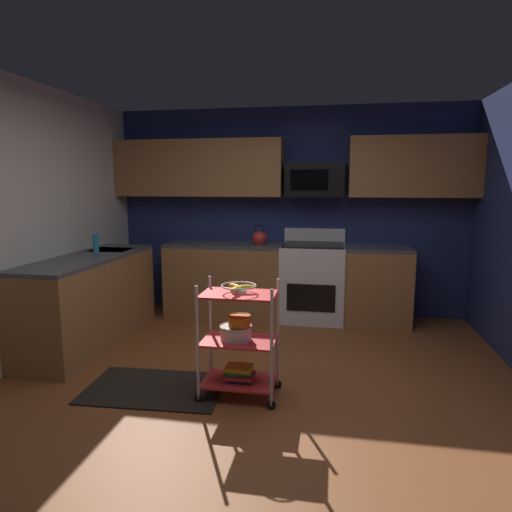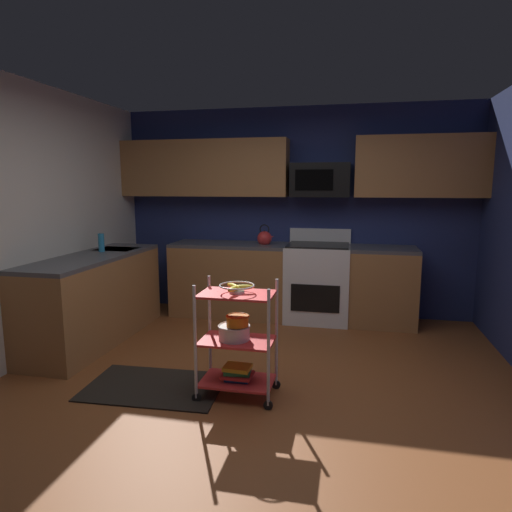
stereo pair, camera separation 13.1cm
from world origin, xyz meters
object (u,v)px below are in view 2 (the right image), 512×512
(microwave, at_px, (320,180))
(fruit_bowl, at_px, (237,287))
(mixing_bowl_small, at_px, (237,320))
(book_stack, at_px, (237,373))
(oven_range, at_px, (317,282))
(mixing_bowl_large, at_px, (234,332))
(kettle, at_px, (265,238))
(dish_soap_bottle, at_px, (101,243))
(rolling_cart, at_px, (237,340))

(microwave, distance_m, fruit_bowl, 2.44)
(mixing_bowl_small, bearing_deg, book_stack, 121.34)
(oven_range, height_order, mixing_bowl_large, oven_range)
(microwave, xyz_separation_m, kettle, (-0.66, -0.11, -0.70))
(microwave, xyz_separation_m, dish_soap_bottle, (-2.28, -1.10, -0.68))
(fruit_bowl, bearing_deg, oven_range, 78.10)
(oven_range, relative_size, rolling_cart, 1.20)
(kettle, bearing_deg, mixing_bowl_large, -85.10)
(microwave, height_order, fruit_bowl, microwave)
(fruit_bowl, relative_size, kettle, 1.03)
(mixing_bowl_small, bearing_deg, oven_range, 78.31)
(rolling_cart, height_order, mixing_bowl_small, rolling_cart)
(rolling_cart, xyz_separation_m, mixing_bowl_large, (-0.02, 0.00, 0.07))
(oven_range, height_order, microwave, microwave)
(microwave, relative_size, rolling_cart, 0.77)
(oven_range, height_order, fruit_bowl, oven_range)
(oven_range, relative_size, fruit_bowl, 4.04)
(oven_range, xyz_separation_m, fruit_bowl, (-0.45, -2.14, 0.40))
(microwave, relative_size, mixing_bowl_large, 2.78)
(microwave, height_order, dish_soap_bottle, microwave)
(microwave, relative_size, fruit_bowl, 2.57)
(oven_range, distance_m, fruit_bowl, 2.23)
(rolling_cart, bearing_deg, mixing_bowl_large, 180.00)
(mixing_bowl_large, relative_size, dish_soap_bottle, 1.26)
(kettle, bearing_deg, book_stack, -84.46)
(mixing_bowl_large, distance_m, mixing_bowl_small, 0.10)
(microwave, relative_size, kettle, 2.65)
(mixing_bowl_large, bearing_deg, dish_soap_bottle, 147.48)
(mixing_bowl_small, xyz_separation_m, kettle, (-0.21, 2.15, 0.38))
(microwave, distance_m, mixing_bowl_large, 2.58)
(microwave, bearing_deg, kettle, -170.65)
(mixing_bowl_small, height_order, dish_soap_bottle, dish_soap_bottle)
(rolling_cart, relative_size, dish_soap_bottle, 4.57)
(oven_range, distance_m, dish_soap_bottle, 2.55)
(oven_range, bearing_deg, fruit_bowl, -101.90)
(mixing_bowl_small, distance_m, kettle, 2.19)
(oven_range, relative_size, mixing_bowl_small, 6.04)
(dish_soap_bottle, bearing_deg, fruit_bowl, -32.18)
(mixing_bowl_large, bearing_deg, book_stack, 0.00)
(fruit_bowl, bearing_deg, book_stack, 180.00)
(microwave, height_order, rolling_cart, microwave)
(dish_soap_bottle, bearing_deg, microwave, 25.66)
(microwave, distance_m, book_stack, 2.75)
(mixing_bowl_small, distance_m, book_stack, 0.43)
(microwave, distance_m, rolling_cart, 2.61)
(oven_range, distance_m, mixing_bowl_large, 2.20)
(mixing_bowl_small, bearing_deg, kettle, 95.67)
(mixing_bowl_large, height_order, kettle, kettle)
(mixing_bowl_small, bearing_deg, fruit_bowl, 121.34)
(microwave, height_order, mixing_bowl_large, microwave)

